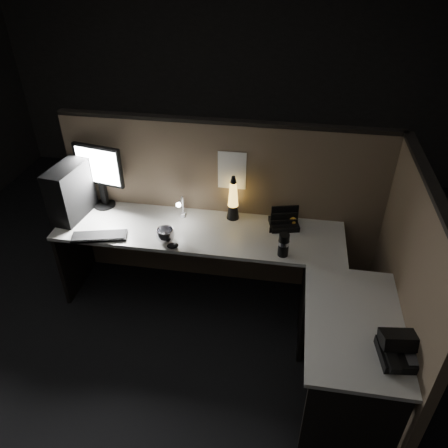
% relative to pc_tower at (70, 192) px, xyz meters
% --- Properties ---
extents(floor, '(6.00, 6.00, 0.00)m').
position_rel_pc_tower_xyz_m(floor, '(1.22, -0.65, -0.95)').
color(floor, black).
rests_on(floor, ground).
extents(room_shell, '(6.00, 6.00, 6.00)m').
position_rel_pc_tower_xyz_m(room_shell, '(1.22, -0.65, 0.67)').
color(room_shell, silver).
rests_on(room_shell, ground).
extents(partition_back, '(2.66, 0.06, 1.50)m').
position_rel_pc_tower_xyz_m(partition_back, '(1.22, 0.28, -0.20)').
color(partition_back, brown).
rests_on(partition_back, ground).
extents(partition_right, '(0.06, 1.66, 1.50)m').
position_rel_pc_tower_xyz_m(partition_right, '(2.55, -0.55, -0.20)').
color(partition_right, brown).
rests_on(partition_right, ground).
extents(desk, '(2.60, 1.60, 0.73)m').
position_rel_pc_tower_xyz_m(desk, '(1.40, -0.39, -0.37)').
color(desk, beige).
rests_on(desk, ground).
extents(pc_tower, '(0.25, 0.45, 0.45)m').
position_rel_pc_tower_xyz_m(pc_tower, '(0.00, 0.00, 0.00)').
color(pc_tower, black).
rests_on(pc_tower, desk).
extents(monitor, '(0.43, 0.18, 0.55)m').
position_rel_pc_tower_xyz_m(monitor, '(0.19, 0.19, 0.11)').
color(monitor, black).
rests_on(monitor, desk).
extents(keyboard, '(0.44, 0.24, 0.02)m').
position_rel_pc_tower_xyz_m(keyboard, '(0.33, -0.27, -0.21)').
color(keyboard, black).
rests_on(keyboard, desk).
extents(mouse, '(0.11, 0.09, 0.04)m').
position_rel_pc_tower_xyz_m(mouse, '(0.92, -0.31, -0.21)').
color(mouse, black).
rests_on(mouse, desk).
extents(clip_lamp, '(0.04, 0.16, 0.21)m').
position_rel_pc_tower_xyz_m(clip_lamp, '(0.90, 0.06, -0.10)').
color(clip_lamp, white).
rests_on(clip_lamp, desk).
extents(organizer, '(0.26, 0.24, 0.17)m').
position_rel_pc_tower_xyz_m(organizer, '(1.73, 0.12, -0.18)').
color(organizer, black).
rests_on(organizer, desk).
extents(lava_lamp, '(0.10, 0.10, 0.39)m').
position_rel_pc_tower_xyz_m(lava_lamp, '(1.31, 0.17, -0.06)').
color(lava_lamp, black).
rests_on(lava_lamp, desk).
extents(travel_mug, '(0.08, 0.08, 0.18)m').
position_rel_pc_tower_xyz_m(travel_mug, '(1.75, -0.26, -0.13)').
color(travel_mug, black).
rests_on(travel_mug, desk).
extents(steel_mug, '(0.16, 0.16, 0.11)m').
position_rel_pc_tower_xyz_m(steel_mug, '(0.85, -0.24, -0.17)').
color(steel_mug, '#BBBAC2').
rests_on(steel_mug, desk).
extents(figurine, '(0.06, 0.06, 0.06)m').
position_rel_pc_tower_xyz_m(figurine, '(1.81, 0.12, -0.17)').
color(figurine, '#FFAE28').
rests_on(figurine, desk).
extents(pinned_paper, '(0.23, 0.00, 0.32)m').
position_rel_pc_tower_xyz_m(pinned_paper, '(1.29, 0.25, 0.17)').
color(pinned_paper, white).
rests_on(pinned_paper, partition_back).
extents(desk_phone, '(0.29, 0.30, 0.16)m').
position_rel_pc_tower_xyz_m(desk_phone, '(2.46, -1.07, -0.16)').
color(desk_phone, black).
rests_on(desk_phone, desk).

